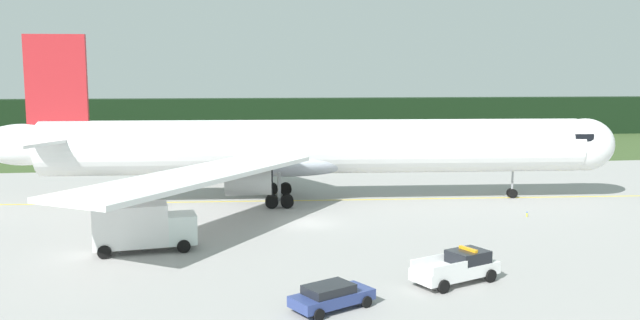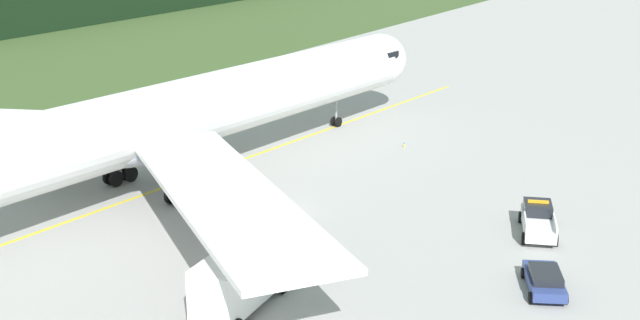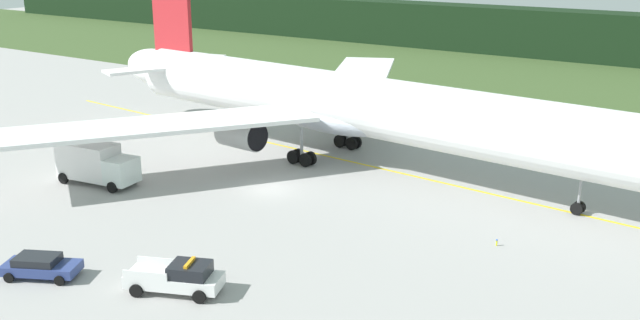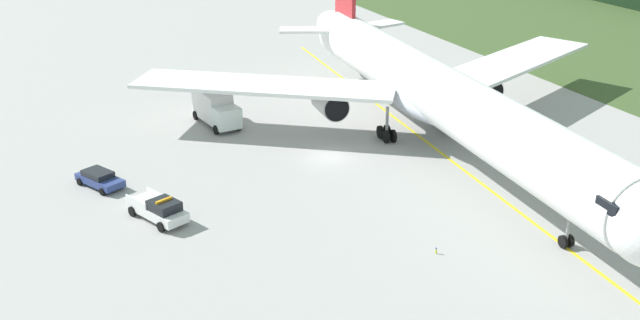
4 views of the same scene
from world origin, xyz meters
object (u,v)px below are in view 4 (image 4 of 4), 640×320
at_px(staff_car, 99,178).
at_px(catering_truck, 216,108).
at_px(ops_pickup_truck, 159,209).
at_px(airliner, 434,92).

bearing_deg(staff_car, catering_truck, 130.34).
distance_m(ops_pickup_truck, staff_car, 8.55).
xyz_separation_m(catering_truck, staff_car, (10.84, -12.77, -1.04)).
relative_size(ops_pickup_truck, catering_truck, 0.81).
bearing_deg(ops_pickup_truck, airliner, 101.55).
xyz_separation_m(ops_pickup_truck, catering_truck, (-18.79, 9.63, 0.84)).
bearing_deg(catering_truck, staff_car, -49.66).
bearing_deg(staff_car, airliner, 84.98).
height_order(catering_truck, staff_car, catering_truck).
distance_m(airliner, ops_pickup_truck, 27.13).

